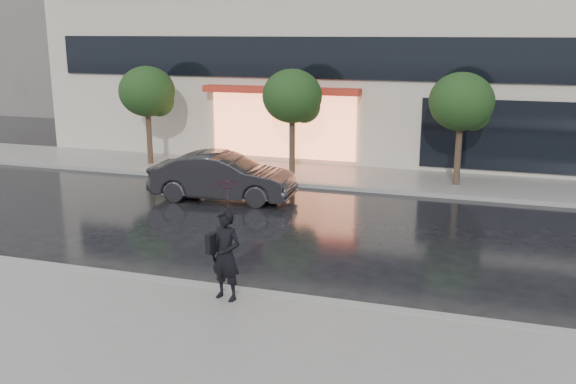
% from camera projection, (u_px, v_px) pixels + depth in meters
% --- Properties ---
extents(ground, '(120.00, 120.00, 0.00)m').
position_uv_depth(ground, '(285.00, 281.00, 14.04)').
color(ground, black).
rests_on(ground, ground).
extents(sidewalk_near, '(60.00, 4.50, 0.12)m').
position_uv_depth(sidewalk_near, '(226.00, 346.00, 11.03)').
color(sidewalk_near, slate).
rests_on(sidewalk_near, ground).
extents(sidewalk_far, '(60.00, 3.50, 0.12)m').
position_uv_depth(sidewalk_far, '(372.00, 179.00, 23.48)').
color(sidewalk_far, slate).
rests_on(sidewalk_far, ground).
extents(curb_near, '(60.00, 0.25, 0.14)m').
position_uv_depth(curb_near, '(270.00, 296.00, 13.10)').
color(curb_near, gray).
rests_on(curb_near, ground).
extents(curb_far, '(60.00, 0.25, 0.14)m').
position_uv_depth(curb_far, '(363.00, 189.00, 21.86)').
color(curb_far, gray).
rests_on(curb_far, ground).
extents(bg_building_left, '(14.00, 10.00, 12.00)m').
position_uv_depth(bg_building_left, '(21.00, 20.00, 44.89)').
color(bg_building_left, '#59544F').
rests_on(bg_building_left, ground).
extents(tree_far_west, '(2.20, 2.20, 3.99)m').
position_uv_depth(tree_far_west, '(149.00, 93.00, 25.24)').
color(tree_far_west, '#33261C').
rests_on(tree_far_west, ground).
extents(tree_mid_west, '(2.20, 2.20, 3.99)m').
position_uv_depth(tree_mid_west, '(294.00, 98.00, 23.45)').
color(tree_mid_west, '#33261C').
rests_on(tree_mid_west, ground).
extents(tree_mid_east, '(2.20, 2.20, 3.99)m').
position_uv_depth(tree_mid_east, '(463.00, 104.00, 21.67)').
color(tree_mid_east, '#33261C').
rests_on(tree_mid_east, ground).
extents(parked_car, '(4.72, 1.93, 1.52)m').
position_uv_depth(parked_car, '(223.00, 177.00, 20.60)').
color(parked_car, '#232325').
rests_on(parked_car, ground).
extents(pedestrian_with_umbrella, '(1.05, 1.06, 2.46)m').
position_uv_depth(pedestrian_with_umbrella, '(226.00, 227.00, 12.46)').
color(pedestrian_with_umbrella, black).
rests_on(pedestrian_with_umbrella, sidewalk_near).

